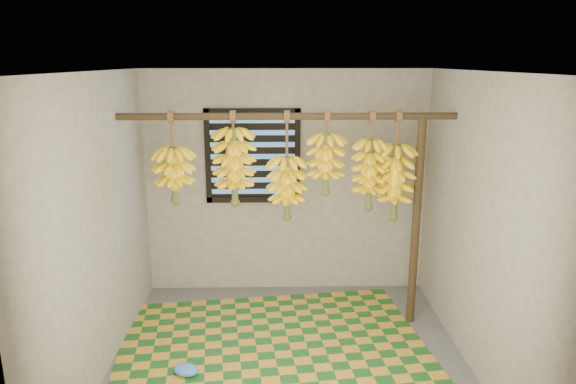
{
  "coord_description": "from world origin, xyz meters",
  "views": [
    {
      "loc": [
        -0.1,
        -3.84,
        2.48
      ],
      "look_at": [
        0.0,
        0.55,
        1.35
      ],
      "focal_mm": 32.0,
      "sensor_mm": 36.0,
      "label": 1
    }
  ],
  "objects_px": {
    "banana_bunch_e": "(370,174)",
    "woven_mat": "(274,352)",
    "banana_bunch_a": "(174,175)",
    "plastic_bag": "(186,370)",
    "banana_bunch_d": "(326,164)",
    "support_post": "(416,224)",
    "banana_bunch_b": "(234,167)",
    "banana_bunch_c": "(287,188)",
    "banana_bunch_f": "(395,182)"
  },
  "relations": [
    {
      "from": "woven_mat",
      "to": "banana_bunch_e",
      "type": "xyz_separation_m",
      "value": [
        0.88,
        0.54,
        1.47
      ]
    },
    {
      "from": "plastic_bag",
      "to": "banana_bunch_d",
      "type": "xyz_separation_m",
      "value": [
        1.19,
        0.87,
        1.52
      ]
    },
    {
      "from": "support_post",
      "to": "banana_bunch_e",
      "type": "bearing_deg",
      "value": -180.0
    },
    {
      "from": "banana_bunch_e",
      "to": "banana_bunch_d",
      "type": "bearing_deg",
      "value": 180.0
    },
    {
      "from": "plastic_bag",
      "to": "banana_bunch_a",
      "type": "height_order",
      "value": "banana_bunch_a"
    },
    {
      "from": "banana_bunch_c",
      "to": "plastic_bag",
      "type": "bearing_deg",
      "value": -133.94
    },
    {
      "from": "support_post",
      "to": "banana_bunch_a",
      "type": "relative_size",
      "value": 2.42
    },
    {
      "from": "banana_bunch_b",
      "to": "banana_bunch_c",
      "type": "bearing_deg",
      "value": 0.0
    },
    {
      "from": "woven_mat",
      "to": "plastic_bag",
      "type": "height_order",
      "value": "plastic_bag"
    },
    {
      "from": "banana_bunch_c",
      "to": "banana_bunch_e",
      "type": "bearing_deg",
      "value": -0.0
    },
    {
      "from": "support_post",
      "to": "banana_bunch_f",
      "type": "height_order",
      "value": "banana_bunch_f"
    },
    {
      "from": "woven_mat",
      "to": "plastic_bag",
      "type": "distance_m",
      "value": 0.78
    },
    {
      "from": "support_post",
      "to": "plastic_bag",
      "type": "relative_size",
      "value": 9.35
    },
    {
      "from": "banana_bunch_a",
      "to": "banana_bunch_d",
      "type": "height_order",
      "value": "same"
    },
    {
      "from": "banana_bunch_d",
      "to": "banana_bunch_e",
      "type": "distance_m",
      "value": 0.41
    },
    {
      "from": "support_post",
      "to": "banana_bunch_a",
      "type": "distance_m",
      "value": 2.27
    },
    {
      "from": "woven_mat",
      "to": "banana_bunch_d",
      "type": "xyz_separation_m",
      "value": [
        0.48,
        0.54,
        1.56
      ]
    },
    {
      "from": "support_post",
      "to": "banana_bunch_f",
      "type": "distance_m",
      "value": 0.45
    },
    {
      "from": "banana_bunch_b",
      "to": "banana_bunch_e",
      "type": "height_order",
      "value": "same"
    },
    {
      "from": "woven_mat",
      "to": "banana_bunch_e",
      "type": "height_order",
      "value": "banana_bunch_e"
    },
    {
      "from": "support_post",
      "to": "banana_bunch_d",
      "type": "bearing_deg",
      "value": 180.0
    },
    {
      "from": "banana_bunch_d",
      "to": "banana_bunch_f",
      "type": "relative_size",
      "value": 0.76
    },
    {
      "from": "woven_mat",
      "to": "banana_bunch_e",
      "type": "relative_size",
      "value": 2.98
    },
    {
      "from": "support_post",
      "to": "banana_bunch_b",
      "type": "height_order",
      "value": "banana_bunch_b"
    },
    {
      "from": "banana_bunch_b",
      "to": "support_post",
      "type": "bearing_deg",
      "value": 0.0
    },
    {
      "from": "plastic_bag",
      "to": "banana_bunch_f",
      "type": "xyz_separation_m",
      "value": [
        1.82,
        0.87,
        1.35
      ]
    },
    {
      "from": "support_post",
      "to": "banana_bunch_c",
      "type": "relative_size",
      "value": 2.01
    },
    {
      "from": "support_post",
      "to": "banana_bunch_d",
      "type": "xyz_separation_m",
      "value": [
        -0.85,
        0.0,
        0.57
      ]
    },
    {
      "from": "banana_bunch_d",
      "to": "banana_bunch_c",
      "type": "bearing_deg",
      "value": 180.0
    },
    {
      "from": "banana_bunch_f",
      "to": "banana_bunch_e",
      "type": "bearing_deg",
      "value": -180.0
    },
    {
      "from": "plastic_bag",
      "to": "banana_bunch_a",
      "type": "relative_size",
      "value": 0.26
    },
    {
      "from": "banana_bunch_b",
      "to": "banana_bunch_a",
      "type": "bearing_deg",
      "value": 180.0
    },
    {
      "from": "plastic_bag",
      "to": "banana_bunch_d",
      "type": "bearing_deg",
      "value": 36.07
    },
    {
      "from": "banana_bunch_a",
      "to": "plastic_bag",
      "type": "bearing_deg",
      "value": -78.1
    },
    {
      "from": "banana_bunch_a",
      "to": "banana_bunch_e",
      "type": "relative_size",
      "value": 0.91
    },
    {
      "from": "banana_bunch_a",
      "to": "woven_mat",
      "type": "bearing_deg",
      "value": -31.05
    },
    {
      "from": "banana_bunch_f",
      "to": "banana_bunch_d",
      "type": "bearing_deg",
      "value": 180.0
    },
    {
      "from": "banana_bunch_c",
      "to": "banana_bunch_e",
      "type": "height_order",
      "value": "same"
    },
    {
      "from": "banana_bunch_e",
      "to": "woven_mat",
      "type": "bearing_deg",
      "value": -148.53
    },
    {
      "from": "woven_mat",
      "to": "banana_bunch_b",
      "type": "height_order",
      "value": "banana_bunch_b"
    },
    {
      "from": "banana_bunch_a",
      "to": "banana_bunch_f",
      "type": "distance_m",
      "value": 2.01
    },
    {
      "from": "support_post",
      "to": "banana_bunch_a",
      "type": "xyz_separation_m",
      "value": [
        -2.22,
        0.0,
        0.48
      ]
    },
    {
      "from": "banana_bunch_e",
      "to": "banana_bunch_f",
      "type": "relative_size",
      "value": 0.9
    },
    {
      "from": "woven_mat",
      "to": "banana_bunch_b",
      "type": "relative_size",
      "value": 3.16
    },
    {
      "from": "woven_mat",
      "to": "plastic_bag",
      "type": "bearing_deg",
      "value": -155.21
    },
    {
      "from": "banana_bunch_b",
      "to": "banana_bunch_e",
      "type": "distance_m",
      "value": 1.23
    },
    {
      "from": "support_post",
      "to": "banana_bunch_e",
      "type": "relative_size",
      "value": 2.21
    },
    {
      "from": "woven_mat",
      "to": "banana_bunch_a",
      "type": "bearing_deg",
      "value": 148.95
    },
    {
      "from": "banana_bunch_c",
      "to": "support_post",
      "type": "bearing_deg",
      "value": 0.0
    },
    {
      "from": "plastic_bag",
      "to": "support_post",
      "type": "bearing_deg",
      "value": 22.99
    }
  ]
}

